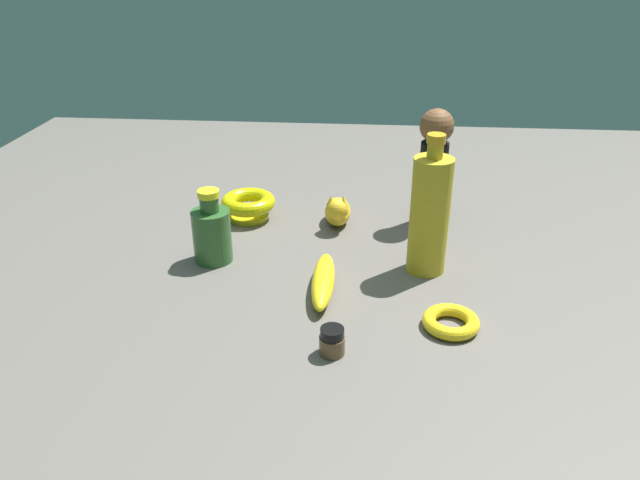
# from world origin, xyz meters

# --- Properties ---
(ground) EXTENTS (2.00, 2.00, 0.00)m
(ground) POSITION_xyz_m (0.00, 0.00, 0.00)
(ground) COLOR #5B5651
(cat_figurine) EXTENTS (0.13, 0.06, 0.08)m
(cat_figurine) POSITION_xyz_m (0.22, -0.02, 0.03)
(cat_figurine) COLOR yellow
(cat_figurine) RESTS_ON ground
(bangle) EXTENTS (0.09, 0.09, 0.02)m
(bangle) POSITION_xyz_m (-0.15, -0.22, 0.01)
(bangle) COLOR yellow
(bangle) RESTS_ON ground
(bottle_short) EXTENTS (0.07, 0.07, 0.14)m
(bottle_short) POSITION_xyz_m (0.04, 0.21, 0.06)
(bottle_short) COLOR #2D5827
(bottle_short) RESTS_ON ground
(nail_polish_jar) EXTENTS (0.04, 0.04, 0.04)m
(nail_polish_jar) POSITION_xyz_m (-0.23, -0.04, 0.02)
(nail_polish_jar) COLOR brown
(nail_polish_jar) RESTS_ON ground
(bowl) EXTENTS (0.12, 0.12, 0.05)m
(bowl) POSITION_xyz_m (0.23, 0.18, 0.03)
(bowl) COLOR gold
(bowl) RESTS_ON ground
(person_figure_adult) EXTENTS (0.08, 0.08, 0.25)m
(person_figure_adult) POSITION_xyz_m (0.24, -0.22, 0.14)
(person_figure_adult) COLOR black
(person_figure_adult) RESTS_ON ground
(banana) EXTENTS (0.19, 0.04, 0.04)m
(banana) POSITION_xyz_m (-0.06, -0.01, 0.02)
(banana) COLOR yellow
(banana) RESTS_ON ground
(bottle_tall) EXTENTS (0.07, 0.07, 0.26)m
(bottle_tall) POSITION_xyz_m (0.03, -0.19, 0.11)
(bottle_tall) COLOR gold
(bottle_tall) RESTS_ON ground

